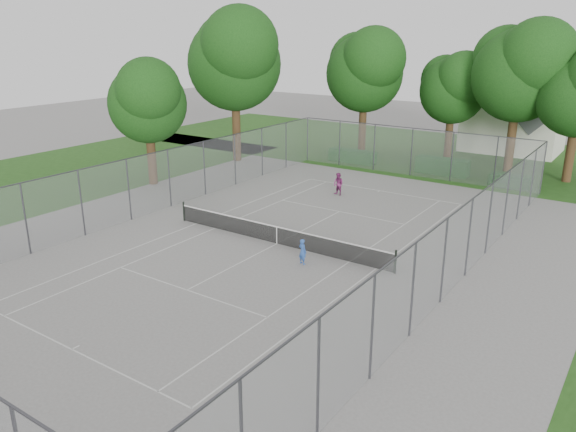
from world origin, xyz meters
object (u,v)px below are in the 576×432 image
Objects in this scene: house at (516,106)px; girl_player at (303,252)px; woman_player at (338,184)px; tennis_net at (277,234)px.

girl_player is (-1.43, -31.87, -3.34)m from house.
woman_player is (-4.24, 10.82, 0.13)m from girl_player.
tennis_net is at bearing -97.24° from house.
woman_player reaches higher than girl_player.
tennis_net is at bearing -14.50° from girl_player.
girl_player is (2.44, -1.39, 0.09)m from tennis_net.
girl_player is 11.63m from woman_player.
girl_player reaches higher than tennis_net.
woman_player is at bearing 100.83° from tennis_net.
tennis_net is 1.31× the size of house.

